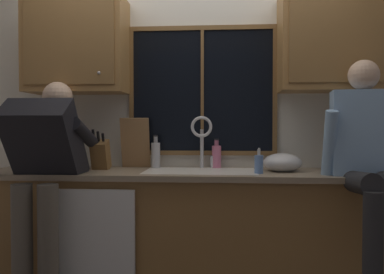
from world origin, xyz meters
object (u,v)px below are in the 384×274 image
at_px(knife_block, 101,155).
at_px(cutting_board, 135,143).
at_px(soap_dispenser, 259,164).
at_px(mixing_bowl, 282,163).
at_px(person_sitting_on_counter, 368,148).
at_px(bottle_green_glass, 156,154).
at_px(bottle_tall_clear, 216,156).
at_px(person_standing, 45,169).

height_order(knife_block, cutting_board, cutting_board).
height_order(cutting_board, soap_dispenser, cutting_board).
bearing_deg(cutting_board, mixing_bowl, -8.87).
relative_size(person_sitting_on_counter, mixing_bowl, 4.60).
distance_m(mixing_bowl, bottle_green_glass, 0.96).
height_order(bottle_green_glass, bottle_tall_clear, bottle_green_glass).
height_order(person_standing, soap_dispenser, person_standing).
bearing_deg(mixing_bowl, cutting_board, 171.13).
height_order(person_sitting_on_counter, bottle_green_glass, person_sitting_on_counter).
bearing_deg(cutting_board, person_standing, -133.52).
xyz_separation_m(person_standing, bottle_tall_clear, (1.13, 0.54, 0.05)).
height_order(person_sitting_on_counter, soap_dispenser, person_sitting_on_counter).
bearing_deg(soap_dispenser, person_standing, -172.29).
height_order(person_standing, knife_block, person_standing).
bearing_deg(soap_dispenser, knife_block, 171.44).
distance_m(soap_dispenser, bottle_tall_clear, 0.46).
bearing_deg(mixing_bowl, person_standing, -167.73).
bearing_deg(bottle_green_glass, person_sitting_on_counter, -17.30).
bearing_deg(bottle_green_glass, knife_block, -162.58).
relative_size(person_standing, knife_block, 4.86).
bearing_deg(knife_block, mixing_bowl, -0.76).
xyz_separation_m(soap_dispenser, bottle_green_glass, (-0.76, 0.30, 0.04)).
distance_m(knife_block, bottle_green_glass, 0.42).
distance_m(person_sitting_on_counter, soap_dispenser, 0.70).
xyz_separation_m(mixing_bowl, bottle_tall_clear, (-0.48, 0.19, 0.03)).
relative_size(person_standing, mixing_bowl, 5.71).
bearing_deg(soap_dispenser, person_sitting_on_counter, -12.42).
distance_m(mixing_bowl, bottle_tall_clear, 0.51).
bearing_deg(soap_dispenser, mixing_bowl, 40.65).
relative_size(person_standing, soap_dispenser, 8.85).
height_order(person_standing, cutting_board, person_standing).
bearing_deg(cutting_board, soap_dispenser, -19.57).
xyz_separation_m(mixing_bowl, bottle_green_glass, (-0.95, 0.14, 0.04)).
distance_m(knife_block, mixing_bowl, 1.34).
relative_size(cutting_board, bottle_green_glass, 1.54).
bearing_deg(person_sitting_on_counter, cutting_board, 163.38).
relative_size(knife_block, bottle_green_glass, 1.25).
distance_m(person_standing, cutting_board, 0.74).
bearing_deg(soap_dispenser, bottle_tall_clear, 130.12).
height_order(cutting_board, bottle_green_glass, cutting_board).
bearing_deg(bottle_green_glass, person_standing, -143.41).
xyz_separation_m(knife_block, mixing_bowl, (1.34, -0.02, -0.05)).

